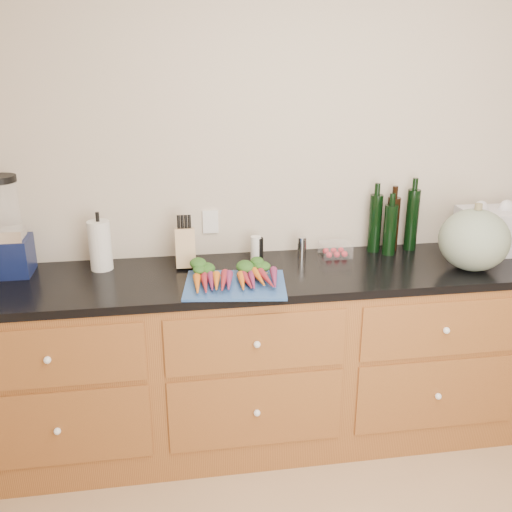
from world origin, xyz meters
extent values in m
cube|color=beige|center=(0.00, 1.62, 1.30)|extent=(4.10, 0.05, 2.60)
cube|color=brown|center=(0.00, 1.30, 0.45)|extent=(3.60, 0.60, 0.90)
cube|color=brown|center=(-1.35, 0.99, 0.72)|extent=(0.82, 0.01, 0.28)
sphere|color=white|center=(-1.35, 0.98, 0.72)|extent=(0.03, 0.03, 0.03)
cube|color=brown|center=(-1.35, 0.99, 0.36)|extent=(0.82, 0.01, 0.38)
sphere|color=white|center=(-1.35, 0.98, 0.36)|extent=(0.03, 0.03, 0.03)
cube|color=brown|center=(-0.45, 0.99, 0.72)|extent=(0.82, 0.01, 0.28)
sphere|color=white|center=(-0.45, 0.98, 0.72)|extent=(0.03, 0.03, 0.03)
cube|color=brown|center=(-0.45, 0.99, 0.36)|extent=(0.82, 0.01, 0.38)
sphere|color=white|center=(-0.45, 0.98, 0.36)|extent=(0.03, 0.03, 0.03)
cube|color=brown|center=(0.45, 0.99, 0.72)|extent=(0.82, 0.01, 0.28)
sphere|color=white|center=(0.45, 0.98, 0.72)|extent=(0.03, 0.03, 0.03)
cube|color=brown|center=(0.45, 0.99, 0.36)|extent=(0.82, 0.01, 0.38)
sphere|color=white|center=(0.45, 0.98, 0.36)|extent=(0.03, 0.03, 0.03)
cube|color=black|center=(0.00, 1.30, 0.92)|extent=(3.64, 0.62, 0.04)
cube|color=#264D92|center=(-0.53, 1.14, 0.95)|extent=(0.50, 0.40, 0.01)
cone|color=orange|center=(-0.70, 1.12, 0.97)|extent=(0.04, 0.18, 0.04)
cone|color=maroon|center=(-0.67, 1.12, 0.97)|extent=(0.04, 0.18, 0.04)
cone|color=#772552|center=(-0.64, 1.12, 0.97)|extent=(0.04, 0.18, 0.04)
cone|color=orange|center=(-0.61, 1.12, 0.97)|extent=(0.04, 0.18, 0.04)
cone|color=maroon|center=(-0.58, 1.12, 0.97)|extent=(0.04, 0.18, 0.04)
cone|color=#772552|center=(-0.55, 1.12, 0.97)|extent=(0.04, 0.18, 0.04)
ellipsoid|color=#174618|center=(-0.63, 1.26, 0.98)|extent=(0.18, 0.11, 0.05)
cone|color=orange|center=(-0.50, 1.12, 0.97)|extent=(0.04, 0.18, 0.04)
cone|color=maroon|center=(-0.47, 1.12, 0.97)|extent=(0.04, 0.18, 0.04)
cone|color=#772552|center=(-0.44, 1.12, 0.97)|extent=(0.04, 0.18, 0.04)
cone|color=orange|center=(-0.41, 1.12, 0.97)|extent=(0.04, 0.18, 0.04)
cone|color=maroon|center=(-0.38, 1.12, 0.97)|extent=(0.04, 0.18, 0.04)
cone|color=#772552|center=(-0.35, 1.12, 0.97)|extent=(0.04, 0.18, 0.04)
ellipsoid|color=#174618|center=(-0.43, 1.26, 0.98)|extent=(0.18, 0.11, 0.05)
ellipsoid|color=slate|center=(0.65, 1.18, 1.09)|extent=(0.34, 0.34, 0.30)
cube|color=#0D1641|center=(-1.57, 1.46, 1.03)|extent=(0.19, 0.19, 0.18)
cube|color=silver|center=(-1.57, 1.43, 1.15)|extent=(0.17, 0.11, 0.06)
cylinder|color=white|center=(-1.57, 1.46, 1.26)|extent=(0.15, 0.15, 0.25)
cylinder|color=silver|center=(-1.15, 1.46, 1.06)|extent=(0.11, 0.11, 0.24)
cube|color=tan|center=(-0.74, 1.44, 1.04)|extent=(0.10, 0.10, 0.19)
cylinder|color=silver|center=(-0.38, 1.48, 1.00)|extent=(0.05, 0.05, 0.12)
cylinder|color=black|center=(-0.36, 1.48, 1.00)|extent=(0.05, 0.05, 0.12)
cylinder|color=silver|center=(-0.14, 1.48, 0.99)|extent=(0.05, 0.05, 0.11)
cube|color=white|center=(0.04, 1.47, 0.98)|extent=(0.15, 0.12, 0.07)
cylinder|color=black|center=(0.27, 1.52, 1.09)|extent=(0.07, 0.07, 0.31)
cylinder|color=black|center=(0.37, 1.53, 1.08)|extent=(0.07, 0.07, 0.29)
cylinder|color=black|center=(0.47, 1.52, 1.10)|extent=(0.07, 0.07, 0.33)
cylinder|color=black|center=(0.33, 1.46, 1.07)|extent=(0.07, 0.07, 0.27)
camera|label=1|loc=(-0.80, -1.26, 1.95)|focal=40.00mm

